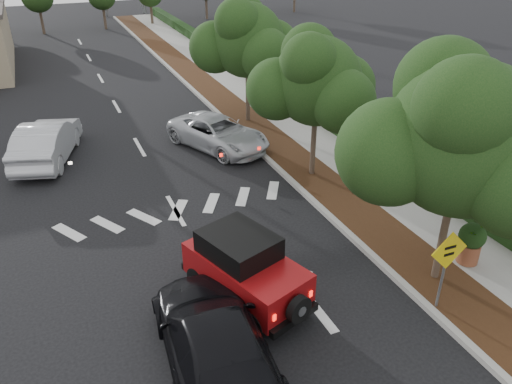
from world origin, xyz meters
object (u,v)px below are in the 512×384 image
black_suv_oncoming (216,344)px  red_jeep (241,266)px  silver_suv_ahead (218,133)px  speed_hump_sign (447,260)px

black_suv_oncoming → red_jeep: bearing=-120.3°
silver_suv_ahead → speed_hump_sign: (1.60, -12.07, 0.88)m
black_suv_oncoming → speed_hump_sign: size_ratio=2.38×
red_jeep → speed_hump_sign: 5.05m
red_jeep → black_suv_oncoming: 2.55m
speed_hump_sign → black_suv_oncoming: bearing=177.3°
red_jeep → speed_hump_sign: (4.36, -2.48, 0.61)m
red_jeep → silver_suv_ahead: red_jeep is taller
silver_suv_ahead → black_suv_oncoming: (-4.20, -11.69, 0.10)m
red_jeep → black_suv_oncoming: size_ratio=0.71×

